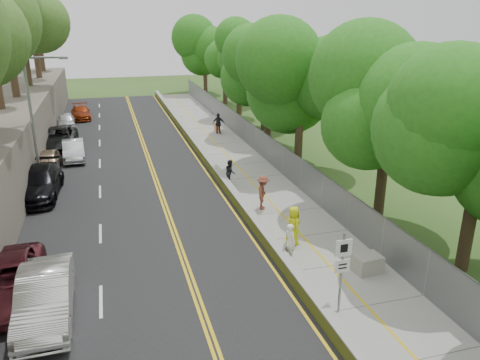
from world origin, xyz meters
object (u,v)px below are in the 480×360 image
object	(u,v)px
car_1	(45,297)
signpost	(342,264)
car_2	(10,280)
concrete_block	(367,264)
car_0	(45,301)
construction_barrel	(217,127)
person_far	(219,124)
painter_0	(293,225)
streetlight	(35,113)

from	to	relation	value
car_1	signpost	bearing A→B (deg)	-15.25
car_2	concrete_block	bearing A→B (deg)	-13.12
car_0	car_2	distance (m)	2.26
signpost	car_1	bearing A→B (deg)	165.90
construction_barrel	car_1	world-z (taller)	car_1
signpost	construction_barrel	distance (m)	28.34
construction_barrel	person_far	world-z (taller)	person_far
concrete_block	car_2	bearing A→B (deg)	171.75
signpost	painter_0	xyz separation A→B (m)	(0.40, 5.39, -0.98)
construction_barrel	concrete_block	bearing A→B (deg)	-89.39
person_far	painter_0	bearing A→B (deg)	103.31
signpost	person_far	bearing A→B (deg)	85.55
streetlight	car_2	world-z (taller)	streetlight
signpost	construction_barrel	world-z (taller)	signpost
construction_barrel	painter_0	xyz separation A→B (m)	(-1.74, -22.83, 0.49)
concrete_block	person_far	size ratio (longest dim) A/B	0.60
car_0	car_1	distance (m)	0.15
car_2	person_far	distance (m)	26.92
construction_barrel	car_2	bearing A→B (deg)	-119.48
car_1	concrete_block	bearing A→B (deg)	-2.68
signpost	car_0	bearing A→B (deg)	166.55
concrete_block	person_far	bearing A→B (deg)	90.64
painter_0	person_far	distance (m)	22.12
car_0	painter_0	size ratio (longest dim) A/B	2.32
car_0	painter_0	bearing A→B (deg)	15.55
signpost	construction_barrel	xyz separation A→B (m)	(2.14, 28.22, -1.47)
car_1	car_2	bearing A→B (deg)	128.45
person_far	concrete_block	bearing A→B (deg)	108.45
car_0	car_1	xyz separation A→B (m)	(0.01, 0.12, 0.09)
concrete_block	painter_0	size ratio (longest dim) A/B	0.59
streetlight	signpost	xyz separation A→B (m)	(11.51, -17.02, -2.68)
car_1	car_2	distance (m)	2.18
concrete_block	car_0	distance (m)	12.49
car_0	car_2	xyz separation A→B (m)	(-1.38, 1.79, -0.00)
concrete_block	construction_barrel	bearing A→B (deg)	90.61
streetlight	painter_0	size ratio (longest dim) A/B	4.29
streetlight	person_far	world-z (taller)	streetlight
car_0	car_1	size ratio (longest dim) A/B	0.86
construction_barrel	car_2	xyz separation A→B (m)	(-13.58, -24.02, 0.28)
car_2	painter_0	world-z (taller)	painter_0
construction_barrel	person_far	bearing A→B (deg)	-90.28
construction_barrel	person_far	distance (m)	0.91
car_2	painter_0	xyz separation A→B (m)	(11.84, 1.19, 0.21)
signpost	person_far	distance (m)	27.55
concrete_block	person_far	distance (m)	25.26
construction_barrel	painter_0	distance (m)	22.90
car_1	painter_0	world-z (taller)	painter_0
car_1	car_0	bearing A→B (deg)	-96.72
concrete_block	car_2	distance (m)	14.01
streetlight	car_1	world-z (taller)	streetlight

